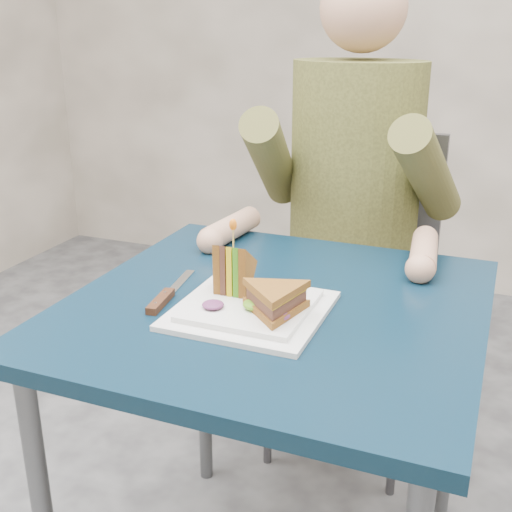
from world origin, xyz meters
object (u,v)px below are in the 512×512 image
at_px(diner, 355,149).
at_px(fork, 200,295).
at_px(chair, 357,271).
at_px(sandwich_flat, 275,300).
at_px(knife, 164,298).
at_px(plate, 251,308).
at_px(table, 275,340).
at_px(sandwich_upright, 234,272).

distance_m(diner, fork, 0.65).
bearing_deg(fork, chair, 78.91).
bearing_deg(diner, chair, 90.00).
distance_m(sandwich_flat, knife, 0.23).
distance_m(plate, fork, 0.12).
xyz_separation_m(table, diner, (-0.00, 0.58, 0.26)).
height_order(chair, fork, chair).
xyz_separation_m(diner, knife, (-0.19, -0.65, -0.18)).
bearing_deg(diner, sandwich_flat, -87.37).
height_order(table, knife, knife).
bearing_deg(fork, knife, -142.60).
height_order(chair, sandwich_flat, chair).
bearing_deg(knife, sandwich_upright, 24.86).
height_order(diner, sandwich_flat, diner).
height_order(diner, sandwich_upright, diner).
distance_m(fork, knife, 0.07).
xyz_separation_m(fork, knife, (-0.05, -0.04, 0.00)).
xyz_separation_m(table, knife, (-0.19, -0.07, 0.09)).
xyz_separation_m(chair, sandwich_flat, (0.03, -0.78, 0.23)).
height_order(table, diner, diner).
bearing_deg(knife, diner, 73.30).
relative_size(chair, knife, 4.20).
bearing_deg(sandwich_upright, table, 13.51).
xyz_separation_m(diner, sandwich_flat, (0.03, -0.66, -0.14)).
xyz_separation_m(table, sandwich_flat, (0.03, -0.09, 0.12)).
distance_m(chair, plate, 0.78).
distance_m(chair, knife, 0.81).
distance_m(diner, sandwich_upright, 0.61).
bearing_deg(sandwich_upright, fork, -168.00).
bearing_deg(diner, knife, -106.70).
distance_m(sandwich_upright, fork, 0.08).
distance_m(diner, knife, 0.70).
bearing_deg(sandwich_flat, plate, 155.56).
relative_size(fork, knife, 0.81).
bearing_deg(table, sandwich_upright, -166.49).
bearing_deg(fork, table, 12.83).
xyz_separation_m(sandwich_flat, knife, (-0.23, 0.02, -0.04)).
bearing_deg(chair, knife, -104.35).
xyz_separation_m(chair, knife, (-0.19, -0.76, 0.20)).
distance_m(table, fork, 0.17).
bearing_deg(plate, table, 68.93).
bearing_deg(plate, diner, 87.81).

